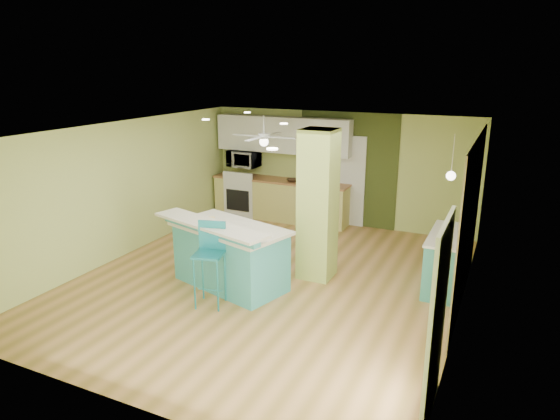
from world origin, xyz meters
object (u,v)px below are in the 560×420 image
(bar_stool, at_px, (211,250))
(peninsula, at_px, (230,254))
(fruit_bowl, at_px, (293,180))
(side_counter, at_px, (447,261))
(canister, at_px, (211,222))

(bar_stool, bearing_deg, peninsula, 82.67)
(peninsula, relative_size, bar_stool, 1.79)
(fruit_bowl, bearing_deg, side_counter, -30.65)
(side_counter, height_order, canister, canister)
(bar_stool, distance_m, side_counter, 3.75)
(canister, bearing_deg, peninsula, 20.04)
(side_counter, xyz_separation_m, fruit_bowl, (-3.66, 2.17, 0.52))
(fruit_bowl, bearing_deg, bar_stool, -82.62)
(side_counter, relative_size, canister, 9.76)
(peninsula, height_order, side_counter, peninsula)
(side_counter, bearing_deg, canister, -156.57)
(side_counter, distance_m, fruit_bowl, 4.28)
(peninsula, bearing_deg, canister, -143.90)
(bar_stool, bearing_deg, fruit_bowl, 83.43)
(peninsula, bearing_deg, side_counter, 39.77)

